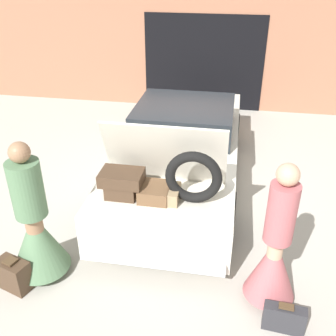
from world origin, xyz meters
TOP-DOWN VIEW (x-y plane):
  - ground_plane at (0.00, 0.00)m, footprint 40.00×40.00m
  - garage_wall_back at (0.00, 3.60)m, footprint 12.00×0.14m
  - car at (-0.00, -0.01)m, footprint 1.85×4.83m
  - person_left at (-1.34, -2.50)m, footprint 0.69×0.69m
  - person_right at (1.34, -2.46)m, footprint 0.56×0.56m
  - suitcase_beside_left_person at (-1.53, -2.80)m, footprint 0.43×0.32m
  - suitcase_beside_right_person at (1.48, -2.86)m, footprint 0.44×0.17m

SIDE VIEW (x-z plane):
  - ground_plane at x=0.00m, z-range 0.00..0.00m
  - suitcase_beside_right_person at x=1.48m, z-range -0.01..0.33m
  - suitcase_beside_left_person at x=-1.53m, z-range -0.01..0.40m
  - car at x=0.00m, z-range -0.27..1.41m
  - person_left at x=-1.34m, z-range -0.25..1.49m
  - person_right at x=1.34m, z-range -0.24..1.48m
  - garage_wall_back at x=0.00m, z-range -0.01..2.79m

